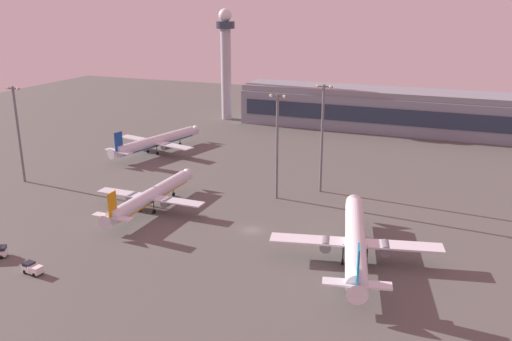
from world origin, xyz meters
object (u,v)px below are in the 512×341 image
object	(u,v)px
baggage_tractor	(32,268)
apron_light_west	(277,140)
airplane_near_gate	(355,241)
control_tower	(226,57)
airplane_mid_apron	(156,142)
apron_light_central	(322,133)
airplane_terminal_side	(150,196)
apron_light_east	(18,129)

from	to	relation	value
baggage_tractor	apron_light_west	world-z (taller)	apron_light_west
airplane_near_gate	baggage_tractor	distance (m)	64.10
control_tower	airplane_mid_apron	xyz separation A→B (m)	(0.88, -61.00, -23.11)
baggage_tractor	apron_light_central	bearing A→B (deg)	-22.15
airplane_near_gate	airplane_mid_apron	world-z (taller)	airplane_near_gate
control_tower	airplane_terminal_side	bearing A→B (deg)	-75.35
apron_light_east	control_tower	bearing A→B (deg)	79.88
control_tower	airplane_terminal_side	distance (m)	114.94
airplane_mid_apron	apron_light_east	distance (m)	47.56
airplane_near_gate	apron_light_east	size ratio (longest dim) A/B	1.58
control_tower	airplane_near_gate	size ratio (longest dim) A/B	1.07
control_tower	apron_light_east	world-z (taller)	control_tower
airplane_terminal_side	apron_light_west	xyz separation A→B (m)	(26.73, 19.97, 12.29)
airplane_mid_apron	apron_light_west	size ratio (longest dim) A/B	1.45
control_tower	airplane_near_gate	bearing A→B (deg)	-55.06
baggage_tractor	apron_light_east	world-z (taller)	apron_light_east
control_tower	apron_light_east	bearing A→B (deg)	-100.12
airplane_near_gate	baggage_tractor	bearing A→B (deg)	-165.97
airplane_near_gate	airplane_mid_apron	distance (m)	99.58
airplane_near_gate	apron_light_west	world-z (taller)	apron_light_west
airplane_mid_apron	baggage_tractor	distance (m)	89.29
apron_light_west	apron_light_east	bearing A→B (deg)	-169.27
airplane_terminal_side	baggage_tractor	size ratio (longest dim) A/B	8.72
control_tower	apron_light_east	size ratio (longest dim) A/B	1.70
airplane_near_gate	baggage_tractor	size ratio (longest dim) A/B	10.11
control_tower	apron_light_west	size ratio (longest dim) A/B	1.68
airplane_terminal_side	apron_light_central	xyz separation A→B (m)	(36.22, 29.60, 13.09)
airplane_near_gate	airplane_mid_apron	xyz separation A→B (m)	(-81.60, 57.08, -0.33)
airplane_terminal_side	apron_light_west	distance (m)	35.56
apron_light_central	apron_light_east	xyz separation A→B (m)	(-83.04, -23.57, -0.92)
control_tower	airplane_mid_apron	bearing A→B (deg)	-89.17
airplane_mid_apron	baggage_tractor	xyz separation A→B (m)	(24.40, -85.84, -2.82)
airplane_mid_apron	apron_light_west	world-z (taller)	apron_light_west
apron_light_central	apron_light_east	size ratio (longest dim) A/B	1.06
airplane_terminal_side	baggage_tractor	world-z (taller)	airplane_terminal_side
baggage_tractor	apron_light_east	bearing A→B (deg)	52.86
apron_light_east	apron_light_west	bearing A→B (deg)	10.73
airplane_terminal_side	apron_light_east	size ratio (longest dim) A/B	1.36
control_tower	apron_light_east	distance (m)	105.07
airplane_near_gate	airplane_terminal_side	size ratio (longest dim) A/B	1.16
airplane_terminal_side	airplane_mid_apron	xyz separation A→B (m)	(-27.58, 47.88, 0.29)
control_tower	apron_light_central	bearing A→B (deg)	-50.79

